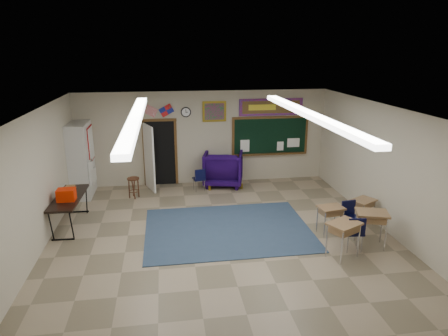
{
  "coord_description": "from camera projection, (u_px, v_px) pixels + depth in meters",
  "views": [
    {
      "loc": [
        -1.23,
        -8.04,
        4.29
      ],
      "look_at": [
        0.21,
        1.5,
        1.37
      ],
      "focal_mm": 32.0,
      "sensor_mm": 36.0,
      "label": 1
    }
  ],
  "objects": [
    {
      "name": "wingback_armchair",
      "position": [
        223.0,
        168.0,
        12.88
      ],
      "size": [
        1.46,
        1.48,
        1.12
      ],
      "primitive_type": "imported",
      "rotation": [
        0.0,
        0.0,
        2.9
      ],
      "color": "#170539",
      "rests_on": "floor"
    },
    {
      "name": "area_rug",
      "position": [
        228.0,
        229.0,
        9.81
      ],
      "size": [
        4.0,
        3.0,
        0.02
      ],
      "primitive_type": "cube",
      "color": "#2E4059",
      "rests_on": "floor"
    },
    {
      "name": "floor",
      "position": [
        225.0,
        245.0,
        9.03
      ],
      "size": [
        9.0,
        9.0,
        0.0
      ],
      "primitive_type": "plane",
      "color": "gray",
      "rests_on": "ground"
    },
    {
      "name": "wooden_stool",
      "position": [
        134.0,
        188.0,
        11.8
      ],
      "size": [
        0.35,
        0.35,
        0.62
      ],
      "color": "#4D2A17",
      "rests_on": "floor"
    },
    {
      "name": "storage_cabinet",
      "position": [
        81.0,
        160.0,
        11.83
      ],
      "size": [
        0.59,
        1.25,
        2.2
      ],
      "color": "silver",
      "rests_on": "floor"
    },
    {
      "name": "student_desk_front_right",
      "position": [
        363.0,
        211.0,
        9.95
      ],
      "size": [
        0.71,
        0.65,
        0.69
      ],
      "rotation": [
        0.0,
        0.0,
        0.51
      ],
      "color": "olive",
      "rests_on": "floor"
    },
    {
      "name": "student_chair_desk_a",
      "position": [
        353.0,
        233.0,
        8.72
      ],
      "size": [
        0.46,
        0.46,
        0.82
      ],
      "primitive_type": null,
      "rotation": [
        0.0,
        0.0,
        3.02
      ],
      "color": "black",
      "rests_on": "floor"
    },
    {
      "name": "right_wall",
      "position": [
        396.0,
        174.0,
        9.17
      ],
      "size": [
        0.04,
        9.0,
        3.0
      ],
      "primitive_type": "cube",
      "color": "#BBB298",
      "rests_on": "floor"
    },
    {
      "name": "chalkboard",
      "position": [
        270.0,
        137.0,
        13.14
      ],
      "size": [
        2.55,
        0.14,
        1.3
      ],
      "color": "brown",
      "rests_on": "back_wall"
    },
    {
      "name": "framed_art_print",
      "position": [
        214.0,
        111.0,
        12.63
      ],
      "size": [
        0.75,
        0.05,
        0.65
      ],
      "color": "olive",
      "rests_on": "back_wall"
    },
    {
      "name": "wall_clock",
      "position": [
        186.0,
        112.0,
        12.5
      ],
      "size": [
        0.32,
        0.05,
        0.32
      ],
      "color": "black",
      "rests_on": "back_wall"
    },
    {
      "name": "fluorescent_strips",
      "position": [
        225.0,
        116.0,
        8.18
      ],
      "size": [
        3.86,
        6.0,
        0.1
      ],
      "primitive_type": null,
      "color": "white",
      "rests_on": "ceiling"
    },
    {
      "name": "folding_table",
      "position": [
        70.0,
        210.0,
        9.92
      ],
      "size": [
        0.67,
        1.88,
        1.06
      ],
      "rotation": [
        0.0,
        0.0,
        -0.03
      ],
      "color": "black",
      "rests_on": "floor"
    },
    {
      "name": "ceiling",
      "position": [
        225.0,
        113.0,
        8.16
      ],
      "size": [
        8.0,
        9.0,
        0.04
      ],
      "primitive_type": "cube",
      "color": "silver",
      "rests_on": "back_wall"
    },
    {
      "name": "student_chair_reading",
      "position": [
        199.0,
        179.0,
        12.39
      ],
      "size": [
        0.43,
        0.43,
        0.73
      ],
      "primitive_type": null,
      "rotation": [
        0.0,
        0.0,
        3.34
      ],
      "color": "black",
      "rests_on": "floor"
    },
    {
      "name": "student_desk_front_left",
      "position": [
        330.0,
        219.0,
        9.48
      ],
      "size": [
        0.64,
        0.51,
        0.69
      ],
      "rotation": [
        0.0,
        0.0,
        0.15
      ],
      "color": "olive",
      "rests_on": "floor"
    },
    {
      "name": "front_wall",
      "position": [
        287.0,
        315.0,
        4.34
      ],
      "size": [
        8.0,
        0.04,
        3.0
      ],
      "primitive_type": "cube",
      "color": "#BBB298",
      "rests_on": "floor"
    },
    {
      "name": "bulletin_board",
      "position": [
        271.0,
        107.0,
        12.86
      ],
      "size": [
        2.1,
        0.05,
        0.55
      ],
      "color": "red",
      "rests_on": "back_wall"
    },
    {
      "name": "wall_flags",
      "position": [
        158.0,
        109.0,
        12.31
      ],
      "size": [
        1.16,
        0.06,
        0.7
      ],
      "primitive_type": null,
      "color": "red",
      "rests_on": "back_wall"
    },
    {
      "name": "student_desk_back_right",
      "position": [
        371.0,
        227.0,
        8.89
      ],
      "size": [
        0.8,
        0.69,
        0.82
      ],
      "rotation": [
        0.0,
        0.0,
        -0.3
      ],
      "color": "olive",
      "rests_on": "floor"
    },
    {
      "name": "back_wall",
      "position": [
        204.0,
        138.0,
        12.85
      ],
      "size": [
        8.0,
        0.04,
        3.0
      ],
      "primitive_type": "cube",
      "color": "#BBB298",
      "rests_on": "floor"
    },
    {
      "name": "student_chair_desk_b",
      "position": [
        352.0,
        219.0,
        9.44
      ],
      "size": [
        0.46,
        0.46,
        0.81
      ],
      "primitive_type": null,
      "rotation": [
        0.0,
        0.0,
        0.15
      ],
      "color": "black",
      "rests_on": "floor"
    },
    {
      "name": "student_desk_back_left",
      "position": [
        343.0,
        238.0,
        8.41
      ],
      "size": [
        0.81,
        0.74,
        0.79
      ],
      "rotation": [
        0.0,
        0.0,
        0.47
      ],
      "color": "olive",
      "rests_on": "floor"
    },
    {
      "name": "left_wall",
      "position": [
        28.0,
        192.0,
        8.02
      ],
      "size": [
        0.04,
        9.0,
        3.0
      ],
      "primitive_type": "cube",
      "color": "#BBB298",
      "rests_on": "floor"
    },
    {
      "name": "doorway",
      "position": [
        157.0,
        154.0,
        12.63
      ],
      "size": [
        1.1,
        0.89,
        2.16
      ],
      "color": "black",
      "rests_on": "back_wall"
    }
  ]
}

